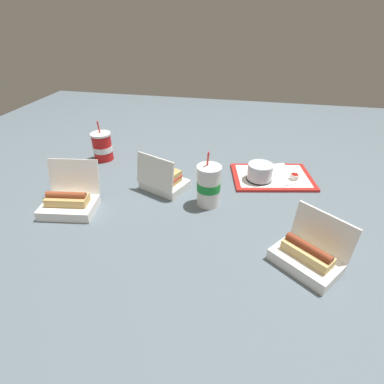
% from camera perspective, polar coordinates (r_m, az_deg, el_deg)
% --- Properties ---
extents(ground_plane, '(3.20, 3.20, 0.00)m').
position_cam_1_polar(ground_plane, '(1.28, -1.14, -1.30)').
color(ground_plane, slate).
extents(food_tray, '(0.41, 0.33, 0.01)m').
position_cam_1_polar(food_tray, '(1.48, 14.98, 2.80)').
color(food_tray, red).
rests_on(food_tray, ground_plane).
extents(cake_container, '(0.12, 0.12, 0.08)m').
position_cam_1_polar(cake_container, '(1.42, 12.80, 3.65)').
color(cake_container, black).
rests_on(cake_container, food_tray).
extents(ketchup_cup, '(0.04, 0.04, 0.02)m').
position_cam_1_polar(ketchup_cup, '(1.48, 18.93, 2.82)').
color(ketchup_cup, white).
rests_on(ketchup_cup, food_tray).
extents(napkin_stack, '(0.13, 0.13, 0.00)m').
position_cam_1_polar(napkin_stack, '(1.55, 16.16, 4.31)').
color(napkin_stack, white).
rests_on(napkin_stack, food_tray).
extents(plastic_fork, '(0.09, 0.08, 0.00)m').
position_cam_1_polar(plastic_fork, '(1.45, 19.17, 1.70)').
color(plastic_fork, white).
rests_on(plastic_fork, food_tray).
extents(clamshell_hotdog_right, '(0.23, 0.22, 0.18)m').
position_cam_1_polar(clamshell_hotdog_right, '(1.29, -22.32, -1.67)').
color(clamshell_hotdog_right, white).
rests_on(clamshell_hotdog_right, ground_plane).
extents(clamshell_sandwich_left, '(0.23, 0.21, 0.18)m').
position_cam_1_polar(clamshell_sandwich_left, '(1.34, -5.44, 2.28)').
color(clamshell_sandwich_left, white).
rests_on(clamshell_sandwich_left, ground_plane).
extents(clamshell_hotdog_center, '(0.25, 0.24, 0.17)m').
position_cam_1_polar(clamshell_hotdog_center, '(1.02, 21.18, -11.21)').
color(clamshell_hotdog_center, white).
rests_on(clamshell_hotdog_center, ground_plane).
extents(soda_cup_center, '(0.10, 0.10, 0.21)m').
position_cam_1_polar(soda_cup_center, '(1.66, -16.69, 8.26)').
color(soda_cup_center, red).
rests_on(soda_cup_center, ground_plane).
extents(soda_cup_left, '(0.10, 0.10, 0.23)m').
position_cam_1_polar(soda_cup_left, '(1.21, 3.18, 1.22)').
color(soda_cup_left, white).
rests_on(soda_cup_left, ground_plane).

